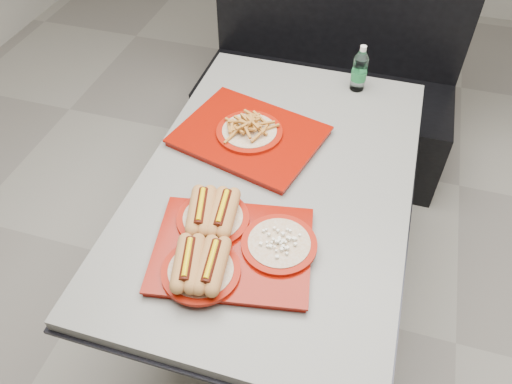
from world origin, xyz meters
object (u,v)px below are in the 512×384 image
(booth_bench, at_px, (327,86))
(water_bottle, at_px, (359,71))
(diner_table, at_px, (275,210))
(tray_near, at_px, (226,244))
(tray_far, at_px, (249,133))

(booth_bench, relative_size, water_bottle, 6.97)
(diner_table, height_order, water_bottle, water_bottle)
(diner_table, relative_size, water_bottle, 7.33)
(tray_near, height_order, tray_far, tray_near)
(diner_table, xyz_separation_m, tray_near, (-0.06, -0.34, 0.20))
(diner_table, xyz_separation_m, tray_far, (-0.15, 0.17, 0.19))
(diner_table, distance_m, tray_far, 0.29)
(diner_table, height_order, tray_far, tray_far)
(tray_far, relative_size, water_bottle, 2.97)
(tray_far, bearing_deg, diner_table, -48.66)
(booth_bench, bearing_deg, tray_far, -98.91)
(booth_bench, distance_m, water_bottle, 0.68)
(tray_far, bearing_deg, water_bottle, 52.76)
(booth_bench, relative_size, tray_near, 2.63)
(diner_table, distance_m, booth_bench, 1.11)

